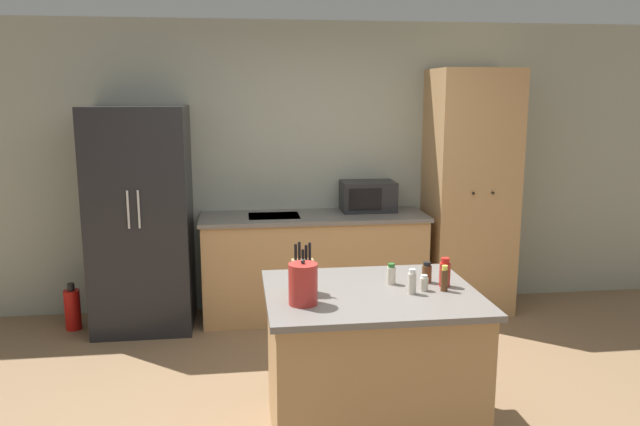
# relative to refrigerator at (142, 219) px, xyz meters

# --- Properties ---
(wall_back) EXTENTS (7.20, 0.06, 2.60)m
(wall_back) POSITION_rel_refrigerator_xyz_m (1.38, 0.39, 0.37)
(wall_back) COLOR #9EA393
(wall_back) RESTS_ON ground_plane
(refrigerator) EXTENTS (0.81, 0.75, 1.87)m
(refrigerator) POSITION_rel_refrigerator_xyz_m (0.00, 0.00, 0.00)
(refrigerator) COLOR black
(refrigerator) RESTS_ON ground_plane
(back_counter) EXTENTS (1.98, 0.64, 0.92)m
(back_counter) POSITION_rel_refrigerator_xyz_m (1.46, 0.06, -0.47)
(back_counter) COLOR tan
(back_counter) RESTS_ON ground_plane
(pantry_cabinet) EXTENTS (0.72, 0.64, 2.18)m
(pantry_cabinet) POSITION_rel_refrigerator_xyz_m (2.88, 0.05, 0.16)
(pantry_cabinet) COLOR tan
(pantry_cabinet) RESTS_ON ground_plane
(kitchen_island) EXTENTS (1.18, 0.98, 0.88)m
(kitchen_island) POSITION_rel_refrigerator_xyz_m (1.53, -1.99, -0.49)
(kitchen_island) COLOR tan
(kitchen_island) RESTS_ON ground_plane
(microwave) EXTENTS (0.48, 0.33, 0.27)m
(microwave) POSITION_rel_refrigerator_xyz_m (1.97, 0.18, 0.12)
(microwave) COLOR #232326
(microwave) RESTS_ON back_counter
(knife_block) EXTENTS (0.12, 0.09, 0.29)m
(knife_block) POSITION_rel_refrigerator_xyz_m (1.15, -1.99, 0.05)
(knife_block) COLOR tan
(knife_block) RESTS_ON kitchen_island
(spice_bottle_tall_dark) EXTENTS (0.05, 0.05, 0.14)m
(spice_bottle_tall_dark) POSITION_rel_refrigerator_xyz_m (1.75, -2.07, 0.01)
(spice_bottle_tall_dark) COLOR beige
(spice_bottle_tall_dark) RESTS_ON kitchen_island
(spice_bottle_short_red) EXTENTS (0.06, 0.06, 0.17)m
(spice_bottle_short_red) POSITION_rel_refrigerator_xyz_m (1.97, -1.97, 0.03)
(spice_bottle_short_red) COLOR #B2281E
(spice_bottle_short_red) RESTS_ON kitchen_island
(spice_bottle_amber_oil) EXTENTS (0.05, 0.05, 0.09)m
(spice_bottle_amber_oil) POSITION_rel_refrigerator_xyz_m (1.83, -2.03, -0.01)
(spice_bottle_amber_oil) COLOR beige
(spice_bottle_amber_oil) RESTS_ON kitchen_island
(spice_bottle_green_herb) EXTENTS (0.05, 0.05, 0.12)m
(spice_bottle_green_herb) POSITION_rel_refrigerator_xyz_m (1.68, -1.88, 0.01)
(spice_bottle_green_herb) COLOR beige
(spice_bottle_green_herb) RESTS_ON kitchen_island
(spice_bottle_pale_salt) EXTENTS (0.04, 0.04, 0.15)m
(spice_bottle_pale_salt) POSITION_rel_refrigerator_xyz_m (1.94, -2.05, 0.02)
(spice_bottle_pale_salt) COLOR #563319
(spice_bottle_pale_salt) RESTS_ON kitchen_island
(spice_bottle_orange_cap) EXTENTS (0.06, 0.06, 0.12)m
(spice_bottle_orange_cap) POSITION_rel_refrigerator_xyz_m (1.89, -1.88, 0.01)
(spice_bottle_orange_cap) COLOR #563319
(spice_bottle_orange_cap) RESTS_ON kitchen_island
(kettle) EXTENTS (0.15, 0.15, 0.24)m
(kettle) POSITION_rel_refrigerator_xyz_m (1.13, -2.16, 0.06)
(kettle) COLOR #B72D28
(kettle) RESTS_ON kitchen_island
(fire_extinguisher) EXTENTS (0.13, 0.13, 0.40)m
(fire_extinguisher) POSITION_rel_refrigerator_xyz_m (-0.60, -0.03, -0.76)
(fire_extinguisher) COLOR red
(fire_extinguisher) RESTS_ON ground_plane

